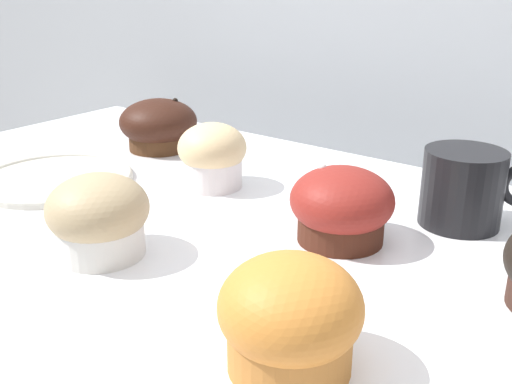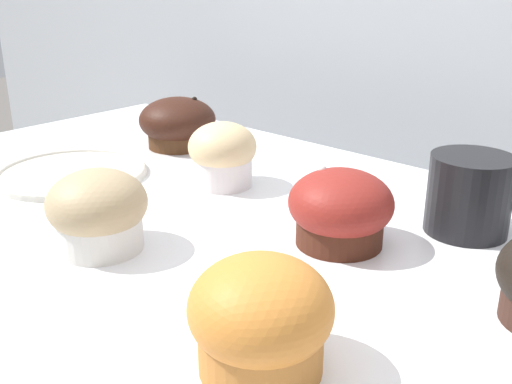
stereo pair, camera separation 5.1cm
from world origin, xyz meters
name	(u,v)px [view 1 (the left image)]	position (x,y,z in m)	size (l,w,h in m)	color
wall_back	(411,108)	(0.00, 0.60, 0.90)	(3.20, 0.10, 1.80)	#B2B7BC
muffin_front_center	(212,155)	(-0.04, 0.09, 0.93)	(0.09, 0.09, 0.08)	white
muffin_back_left	(159,125)	(-0.22, 0.16, 0.92)	(0.12, 0.12, 0.08)	#482A16
muffin_back_right	(342,206)	(0.17, 0.05, 0.92)	(0.10, 0.10, 0.08)	#452014
muffin_front_left	(290,317)	(0.24, -0.16, 0.93)	(0.10, 0.10, 0.08)	#C37834
muffin_front_right	(96,216)	(0.00, -0.12, 0.93)	(0.10, 0.10, 0.08)	silver
coffee_cup	(465,186)	(0.25, 0.16, 0.93)	(0.12, 0.10, 0.08)	black
serving_plate	(55,178)	(-0.21, -0.02, 0.89)	(0.20, 0.20, 0.01)	beige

